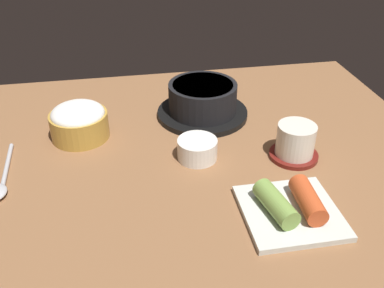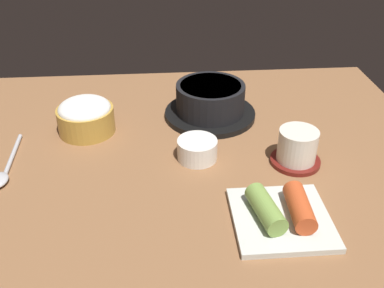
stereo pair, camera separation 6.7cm
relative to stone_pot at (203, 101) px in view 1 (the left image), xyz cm
name	(u,v)px [view 1 (the left image)]	position (x,y,z in cm)	size (l,w,h in cm)	color
dining_table	(180,157)	(-7.11, -13.66, -4.56)	(100.00, 76.00, 2.00)	brown
stone_pot	(203,101)	(0.00, 0.00, 0.00)	(19.49, 19.49, 7.43)	black
rice_bowl	(79,121)	(-25.69, -4.38, 0.06)	(11.36, 11.36, 7.18)	#B78C38
tea_cup_with_saucer	(295,142)	(13.55, -18.77, -0.29)	(9.07, 9.07, 6.72)	maroon
banchan_cup_center	(197,149)	(-4.17, -15.91, -1.50)	(7.39, 7.39, 3.85)	white
kimchi_plate	(291,207)	(7.08, -33.95, -2.05)	(14.70, 14.70, 4.29)	silver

